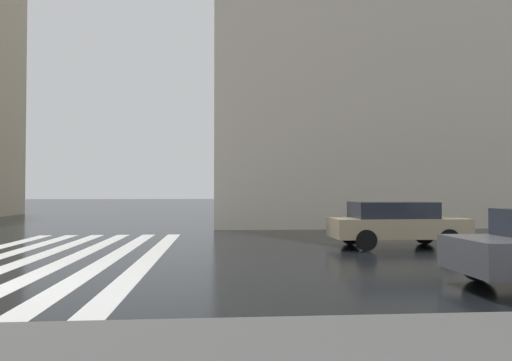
% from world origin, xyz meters
% --- Properties ---
extents(zebra_crossing, '(13.00, 5.50, 0.01)m').
position_xyz_m(zebra_crossing, '(4.00, -0.11, 0.00)').
color(zebra_crossing, silver).
rests_on(zebra_crossing, ground_plane).
extents(haussmann_block_corner, '(14.91, 20.61, 20.26)m').
position_xyz_m(haussmann_block_corner, '(19.96, -14.50, 9.92)').
color(haussmann_block_corner, beige).
rests_on(haussmann_block_corner, ground_plane).
extents(car_champagne, '(1.85, 4.10, 1.41)m').
position_xyz_m(car_champagne, '(5.50, -9.89, 0.76)').
color(car_champagne, tan).
rests_on(car_champagne, ground_plane).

